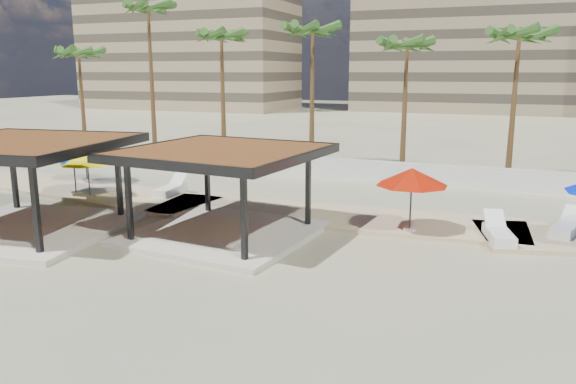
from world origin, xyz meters
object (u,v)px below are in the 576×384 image
(lounger_b, at_px, (567,227))
(lounger_a, at_px, (171,189))
(umbrella_a, at_px, (84,138))
(pavilion_west, at_px, (22,178))
(umbrella_c, at_px, (412,177))
(lounger_c, at_px, (499,234))
(pavilion_central, at_px, (223,184))

(lounger_b, bearing_deg, lounger_a, 106.05)
(umbrella_a, distance_m, lounger_a, 6.70)
(pavilion_west, distance_m, umbrella_a, 9.62)
(umbrella_c, bearing_deg, pavilion_west, -160.09)
(lounger_a, xyz_separation_m, lounger_b, (17.97, -0.35, -0.00))
(pavilion_west, height_order, lounger_c, pavilion_west)
(lounger_a, bearing_deg, umbrella_a, 77.26)
(umbrella_c, distance_m, lounger_a, 12.71)
(pavilion_central, height_order, lounger_b, pavilion_central)
(umbrella_c, distance_m, lounger_b, 6.25)
(pavilion_west, bearing_deg, lounger_a, 68.85)
(pavilion_central, xyz_separation_m, umbrella_c, (6.63, 2.75, 0.26))
(umbrella_c, relative_size, lounger_c, 1.46)
(pavilion_west, bearing_deg, lounger_c, 8.92)
(lounger_b, bearing_deg, umbrella_c, 126.48)
(umbrella_c, relative_size, lounger_b, 1.47)
(pavilion_central, bearing_deg, lounger_c, 21.20)
(pavilion_west, distance_m, lounger_a, 7.85)
(pavilion_central, bearing_deg, umbrella_a, 158.09)
(pavilion_west, xyz_separation_m, lounger_b, (19.75, 7.09, -1.79))
(umbrella_a, height_order, lounger_b, umbrella_a)
(pavilion_central, relative_size, umbrella_a, 1.89)
(lounger_a, distance_m, lounger_b, 17.97)
(pavilion_west, xyz_separation_m, umbrella_c, (14.14, 5.12, 0.11))
(lounger_a, bearing_deg, umbrella_c, -103.52)
(umbrella_a, height_order, lounger_c, umbrella_a)
(lounger_a, bearing_deg, lounger_c, -101.17)
(umbrella_a, xyz_separation_m, lounger_b, (24.21, -1.43, -2.21))
(lounger_a, xyz_separation_m, lounger_c, (15.58, -2.27, 0.00))
(pavilion_west, relative_size, lounger_b, 3.32)
(pavilion_central, distance_m, lounger_c, 10.37)
(umbrella_c, height_order, lounger_b, umbrella_c)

